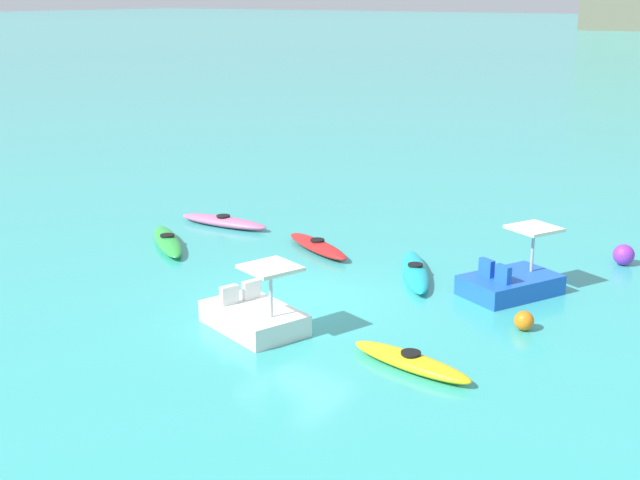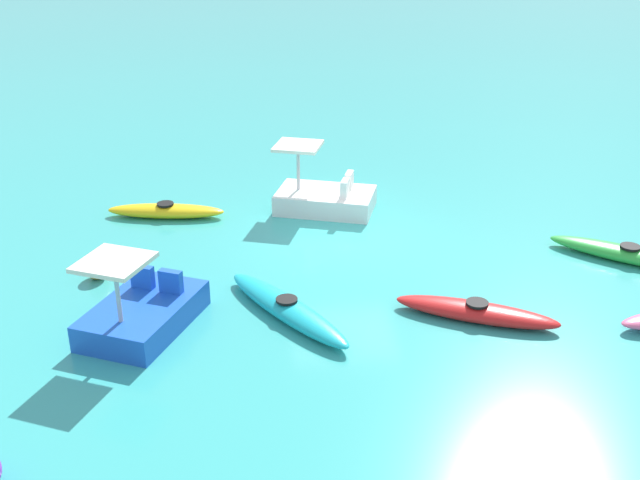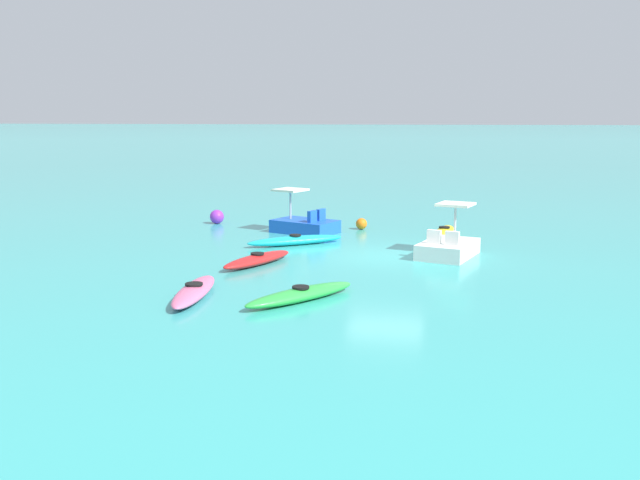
# 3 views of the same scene
# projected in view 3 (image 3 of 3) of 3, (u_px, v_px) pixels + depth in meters

# --- Properties ---
(ground_plane) EXTENTS (600.00, 600.00, 0.00)m
(ground_plane) POSITION_uv_depth(u_px,v_px,m) (386.00, 256.00, 23.34)
(ground_plane) COLOR #38ADA8
(kayak_yellow) EXTENTS (2.96, 1.03, 0.37)m
(kayak_yellow) POSITION_uv_depth(u_px,v_px,m) (444.00, 232.00, 27.10)
(kayak_yellow) COLOR yellow
(kayak_yellow) RESTS_ON ground_plane
(kayak_cyan) EXTENTS (2.50, 3.34, 0.37)m
(kayak_cyan) POSITION_uv_depth(u_px,v_px,m) (295.00, 240.00, 25.32)
(kayak_cyan) COLOR #19B7C6
(kayak_cyan) RESTS_ON ground_plane
(kayak_pink) EXTENTS (3.37, 1.02, 0.37)m
(kayak_pink) POSITION_uv_depth(u_px,v_px,m) (194.00, 291.00, 18.05)
(kayak_pink) COLOR pink
(kayak_pink) RESTS_ON ground_plane
(kayak_red) EXTENTS (3.07, 1.86, 0.37)m
(kayak_red) POSITION_uv_depth(u_px,v_px,m) (257.00, 259.00, 21.98)
(kayak_red) COLOR red
(kayak_red) RESTS_ON ground_plane
(kayak_green) EXTENTS (3.16, 2.61, 0.37)m
(kayak_green) POSITION_uv_depth(u_px,v_px,m) (301.00, 294.00, 17.72)
(kayak_green) COLOR green
(kayak_green) RESTS_ON ground_plane
(pedal_boat_blue) EXTENTS (2.34, 2.80, 1.68)m
(pedal_boat_blue) POSITION_uv_depth(u_px,v_px,m) (305.00, 224.00, 27.89)
(pedal_boat_blue) COLOR blue
(pedal_boat_blue) RESTS_ON ground_plane
(pedal_boat_white) EXTENTS (2.74, 2.14, 1.68)m
(pedal_boat_white) POSITION_uv_depth(u_px,v_px,m) (448.00, 246.00, 23.20)
(pedal_boat_white) COLOR white
(pedal_boat_white) RESTS_ON ground_plane
(buoy_purple) EXTENTS (0.59, 0.59, 0.59)m
(buoy_purple) POSITION_uv_depth(u_px,v_px,m) (217.00, 217.00, 30.19)
(buoy_purple) COLOR purple
(buoy_purple) RESTS_ON ground_plane
(buoy_orange) EXTENTS (0.45, 0.45, 0.45)m
(buoy_orange) POSITION_uv_depth(u_px,v_px,m) (361.00, 224.00, 28.71)
(buoy_orange) COLOR orange
(buoy_orange) RESTS_ON ground_plane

